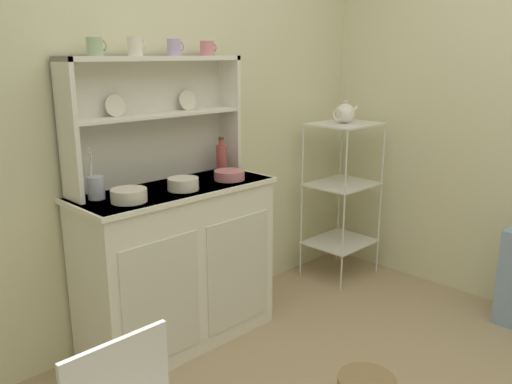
{
  "coord_description": "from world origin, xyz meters",
  "views": [
    {
      "loc": [
        -1.7,
        -0.82,
        1.56
      ],
      "look_at": [
        0.22,
        1.12,
        0.84
      ],
      "focal_mm": 36.99,
      "sensor_mm": 36.0,
      "label": 1
    }
  ],
  "objects_px": {
    "jam_bottle": "(222,158)",
    "porcelain_teapot": "(345,113)",
    "hutch_cabinet": "(178,264)",
    "bowl_mixing_large": "(129,195)",
    "utensil_jar": "(96,187)",
    "bakers_rack": "(342,183)",
    "cup_sage_0": "(95,47)",
    "hutch_shelf_unit": "(153,110)"
  },
  "relations": [
    {
      "from": "hutch_cabinet",
      "to": "utensil_jar",
      "type": "relative_size",
      "value": 4.38
    },
    {
      "from": "bowl_mixing_large",
      "to": "porcelain_teapot",
      "type": "xyz_separation_m",
      "value": [
        1.69,
        0.0,
        0.25
      ]
    },
    {
      "from": "bowl_mixing_large",
      "to": "porcelain_teapot",
      "type": "height_order",
      "value": "porcelain_teapot"
    },
    {
      "from": "utensil_jar",
      "to": "bakers_rack",
      "type": "bearing_deg",
      "value": -4.76
    },
    {
      "from": "bakers_rack",
      "to": "bowl_mixing_large",
      "type": "height_order",
      "value": "bakers_rack"
    },
    {
      "from": "jam_bottle",
      "to": "utensil_jar",
      "type": "xyz_separation_m",
      "value": [
        -0.8,
        -0.01,
        -0.03
      ]
    },
    {
      "from": "hutch_cabinet",
      "to": "hutch_shelf_unit",
      "type": "bearing_deg",
      "value": 90.0
    },
    {
      "from": "hutch_cabinet",
      "to": "hutch_shelf_unit",
      "type": "distance_m",
      "value": 0.83
    },
    {
      "from": "hutch_cabinet",
      "to": "jam_bottle",
      "type": "relative_size",
      "value": 5.22
    },
    {
      "from": "bakers_rack",
      "to": "utensil_jar",
      "type": "bearing_deg",
      "value": 175.24
    },
    {
      "from": "bowl_mixing_large",
      "to": "jam_bottle",
      "type": "relative_size",
      "value": 0.82
    },
    {
      "from": "bakers_rack",
      "to": "cup_sage_0",
      "type": "bearing_deg",
      "value": 173.58
    },
    {
      "from": "hutch_cabinet",
      "to": "jam_bottle",
      "type": "distance_m",
      "value": 0.66
    },
    {
      "from": "hutch_shelf_unit",
      "to": "bowl_mixing_large",
      "type": "distance_m",
      "value": 0.53
    },
    {
      "from": "hutch_cabinet",
      "to": "bakers_rack",
      "type": "height_order",
      "value": "bakers_rack"
    },
    {
      "from": "bakers_rack",
      "to": "bowl_mixing_large",
      "type": "distance_m",
      "value": 1.71
    },
    {
      "from": "bowl_mixing_large",
      "to": "utensil_jar",
      "type": "xyz_separation_m",
      "value": [
        -0.08,
        0.15,
        0.03
      ]
    },
    {
      "from": "hutch_shelf_unit",
      "to": "jam_bottle",
      "type": "distance_m",
      "value": 0.51
    },
    {
      "from": "porcelain_teapot",
      "to": "jam_bottle",
      "type": "bearing_deg",
      "value": 170.93
    },
    {
      "from": "bakers_rack",
      "to": "jam_bottle",
      "type": "bearing_deg",
      "value": 170.94
    },
    {
      "from": "hutch_shelf_unit",
      "to": "cup_sage_0",
      "type": "distance_m",
      "value": 0.46
    },
    {
      "from": "porcelain_teapot",
      "to": "cup_sage_0",
      "type": "bearing_deg",
      "value": 173.58
    },
    {
      "from": "bowl_mixing_large",
      "to": "porcelain_teapot",
      "type": "bearing_deg",
      "value": 0.14
    },
    {
      "from": "bowl_mixing_large",
      "to": "hutch_cabinet",
      "type": "bearing_deg",
      "value": 13.05
    },
    {
      "from": "hutch_shelf_unit",
      "to": "jam_bottle",
      "type": "bearing_deg",
      "value": -10.91
    },
    {
      "from": "cup_sage_0",
      "to": "porcelain_teapot",
      "type": "bearing_deg",
      "value": -6.42
    },
    {
      "from": "jam_bottle",
      "to": "utensil_jar",
      "type": "bearing_deg",
      "value": -179.45
    },
    {
      "from": "bowl_mixing_large",
      "to": "utensil_jar",
      "type": "height_order",
      "value": "utensil_jar"
    },
    {
      "from": "jam_bottle",
      "to": "porcelain_teapot",
      "type": "distance_m",
      "value": 1.01
    },
    {
      "from": "utensil_jar",
      "to": "hutch_shelf_unit",
      "type": "bearing_deg",
      "value": 11.96
    },
    {
      "from": "hutch_cabinet",
      "to": "bakers_rack",
      "type": "xyz_separation_m",
      "value": [
        1.38,
        -0.07,
        0.23
      ]
    },
    {
      "from": "hutch_cabinet",
      "to": "utensil_jar",
      "type": "distance_m",
      "value": 0.64
    },
    {
      "from": "bakers_rack",
      "to": "hutch_cabinet",
      "type": "bearing_deg",
      "value": 177.12
    },
    {
      "from": "jam_bottle",
      "to": "porcelain_teapot",
      "type": "xyz_separation_m",
      "value": [
        0.97,
        -0.16,
        0.2
      ]
    },
    {
      "from": "hutch_cabinet",
      "to": "bakers_rack",
      "type": "bearing_deg",
      "value": -2.88
    },
    {
      "from": "porcelain_teapot",
      "to": "bowl_mixing_large",
      "type": "bearing_deg",
      "value": -179.86
    },
    {
      "from": "cup_sage_0",
      "to": "bowl_mixing_large",
      "type": "relative_size",
      "value": 0.52
    },
    {
      "from": "hutch_shelf_unit",
      "to": "porcelain_teapot",
      "type": "height_order",
      "value": "hutch_shelf_unit"
    },
    {
      "from": "cup_sage_0",
      "to": "hutch_cabinet",
      "type": "bearing_deg",
      "value": -20.52
    },
    {
      "from": "cup_sage_0",
      "to": "porcelain_teapot",
      "type": "distance_m",
      "value": 1.76
    },
    {
      "from": "cup_sage_0",
      "to": "utensil_jar",
      "type": "bearing_deg",
      "value": -149.46
    },
    {
      "from": "hutch_cabinet",
      "to": "jam_bottle",
      "type": "bearing_deg",
      "value": 12.16
    }
  ]
}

